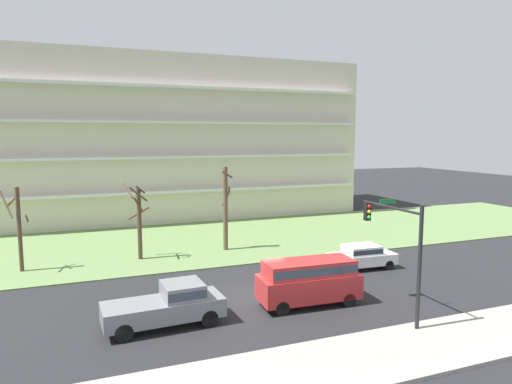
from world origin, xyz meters
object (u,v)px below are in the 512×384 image
(tree_center, at_px, (226,207))
(traffic_signal_mast, at_px, (398,239))
(sedan_white_center_right, at_px, (362,256))
(tree_left, at_px, (139,219))
(pickup_gray_near_left, at_px, (169,304))
(van_red_center_left, at_px, (309,279))
(tree_far_left, at_px, (19,227))

(tree_center, xyz_separation_m, traffic_signal_mast, (3.60, -15.36, 0.55))
(traffic_signal_mast, bearing_deg, tree_center, 103.20)
(tree_center, relative_size, sedan_white_center_right, 1.42)
(tree_left, relative_size, pickup_gray_near_left, 0.99)
(van_red_center_left, xyz_separation_m, traffic_signal_mast, (2.98, -3.10, 2.47))
(tree_left, relative_size, tree_center, 0.85)
(tree_left, bearing_deg, van_red_center_left, -59.37)
(tree_left, height_order, traffic_signal_mast, traffic_signal_mast)
(tree_left, xyz_separation_m, tree_center, (6.42, 0.37, 0.42))
(tree_center, bearing_deg, traffic_signal_mast, -76.80)
(tree_center, bearing_deg, tree_far_left, -177.45)
(sedan_white_center_right, bearing_deg, traffic_signal_mast, 70.21)
(tree_center, height_order, traffic_signal_mast, tree_center)
(tree_left, distance_m, sedan_white_center_right, 15.34)
(tree_far_left, relative_size, tree_center, 0.86)
(pickup_gray_near_left, distance_m, van_red_center_left, 7.18)
(tree_far_left, distance_m, tree_left, 7.43)
(tree_far_left, distance_m, tree_center, 13.87)
(tree_left, distance_m, pickup_gray_near_left, 12.03)
(tree_left, distance_m, tree_center, 6.45)
(van_red_center_left, height_order, traffic_signal_mast, traffic_signal_mast)
(tree_far_left, bearing_deg, pickup_gray_near_left, -57.91)
(sedan_white_center_right, relative_size, traffic_signal_mast, 0.79)
(sedan_white_center_right, bearing_deg, tree_center, -45.06)
(tree_center, distance_m, sedan_white_center_right, 10.64)
(tree_left, relative_size, van_red_center_left, 1.03)
(van_red_center_left, bearing_deg, tree_left, 123.37)
(tree_center, height_order, sedan_white_center_right, tree_center)
(pickup_gray_near_left, distance_m, sedan_white_center_right, 14.15)
(van_red_center_left, xyz_separation_m, sedan_white_center_right, (6.25, 4.50, -0.52))
(tree_left, relative_size, traffic_signal_mast, 0.96)
(tree_left, bearing_deg, sedan_white_center_right, -29.08)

